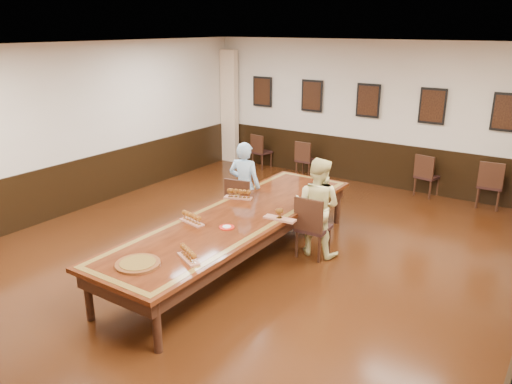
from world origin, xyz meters
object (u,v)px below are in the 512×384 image
Objects in this scene: spare_chair_c at (427,175)px; person_man at (245,186)px; chair_woman at (314,226)px; spare_chair_d at (490,184)px; spare_chair_a at (262,151)px; person_woman at (317,207)px; carved_platter at (138,264)px; spare_chair_b at (306,159)px; conference_table at (238,225)px; chair_man at (242,204)px.

person_man is (-2.18, -3.66, 0.34)m from spare_chair_c.
chair_woman reaches higher than spare_chair_d.
spare_chair_a is 5.17m from person_woman.
carved_platter is (-1.53, -6.81, 0.31)m from spare_chair_c.
spare_chair_a is 5.40m from spare_chair_d.
spare_chair_b reaches higher than conference_table.
spare_chair_d is 7.31m from carved_platter.
carved_platter is at bearing 70.09° from person_woman.
spare_chair_c is 0.58× the size of person_man.
person_woman reaches higher than carved_platter.
chair_man is 4.17m from spare_chair_a.
spare_chair_d is 0.62× the size of person_woman.
person_man is at bearing 41.38° from spare_chair_d.
spare_chair_d is at bearing -119.30° from person_woman.
chair_man reaches higher than spare_chair_b.
spare_chair_b is (-0.66, 3.57, -0.06)m from chair_man.
conference_table is (0.68, -1.07, 0.11)m from chair_man.
chair_woman reaches higher than spare_chair_a.
spare_chair_c is at bearing -176.01° from spare_chair_b.
spare_chair_b is 4.28m from person_woman.
spare_chair_d reaches higher than conference_table.
person_woman is at bearing 141.53° from spare_chair_a.
spare_chair_a is 7.21m from carved_platter.
carved_platter is (-0.04, -1.97, 0.16)m from conference_table.
chair_woman is 1.03× the size of spare_chair_d.
person_woman is at bearing 120.60° from spare_chair_b.
spare_chair_c is at bearing -7.41° from spare_chair_d.
chair_man is 1.02× the size of spare_chair_d.
chair_man reaches higher than conference_table.
spare_chair_a is 1.54× the size of carved_platter.
person_man is at bearing 127.56° from spare_chair_a.
person_man reaches higher than carved_platter.
conference_table is (0.70, -1.17, -0.18)m from person_man.
carved_platter is (2.63, -6.70, 0.33)m from spare_chair_a.
spare_chair_b is 2.83m from spare_chair_c.
chair_woman is at bearing 160.73° from chair_man.
spare_chair_b is (-2.18, 3.78, -0.06)m from chair_woman.
chair_man is at bearing -11.10° from chair_woman.
chair_woman is 1.11× the size of spare_chair_c.
spare_chair_b is 4.06m from spare_chair_d.
spare_chair_d is at bearing -170.88° from spare_chair_a.
spare_chair_d is (4.06, 0.15, 0.05)m from spare_chair_b.
person_woman is (-1.88, -3.82, 0.30)m from spare_chair_d.
chair_woman is 0.64× the size of person_man.
spare_chair_c reaches higher than spare_chair_a.
person_woman is (1.52, -0.11, 0.29)m from chair_man.
chair_man is 1.09× the size of spare_chair_c.
spare_chair_a is at bearing 12.92° from spare_chair_c.
spare_chair_a is at bearing -72.67° from chair_man.
person_woman is 1.29m from conference_table.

